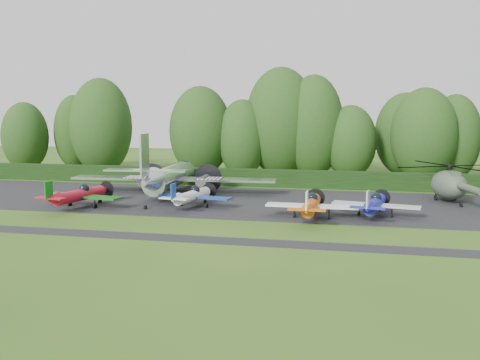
% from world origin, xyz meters
% --- Properties ---
extents(ground, '(160.00, 160.00, 0.00)m').
position_xyz_m(ground, '(0.00, 0.00, 0.00)').
color(ground, '#2C5116').
rests_on(ground, ground).
extents(apron, '(70.00, 18.00, 0.01)m').
position_xyz_m(apron, '(0.00, 10.00, 0.00)').
color(apron, black).
rests_on(apron, ground).
extents(taxiway_verge, '(70.00, 2.00, 0.00)m').
position_xyz_m(taxiway_verge, '(0.00, -6.00, 0.00)').
color(taxiway_verge, black).
rests_on(taxiway_verge, ground).
extents(hedgerow, '(90.00, 1.60, 2.00)m').
position_xyz_m(hedgerow, '(0.00, 21.00, 0.00)').
color(hedgerow, black).
rests_on(hedgerow, ground).
extents(transport_plane, '(22.21, 17.03, 7.12)m').
position_xyz_m(transport_plane, '(-7.86, 12.01, 1.98)').
color(transport_plane, silver).
rests_on(transport_plane, ground).
extents(light_plane_red, '(7.82, 8.22, 3.00)m').
position_xyz_m(light_plane_red, '(-13.37, 3.21, 1.25)').
color(light_plane_red, '#AC0F23').
rests_on(light_plane_red, ground).
extents(light_plane_white, '(7.11, 7.48, 2.73)m').
position_xyz_m(light_plane_white, '(-3.36, 5.70, 1.14)').
color(light_plane_white, white).
rests_on(light_plane_white, ground).
extents(light_plane_orange, '(7.66, 8.05, 2.94)m').
position_xyz_m(light_plane_orange, '(7.81, 2.70, 1.23)').
color(light_plane_orange, '#D15A0C').
rests_on(light_plane_orange, ground).
extents(light_plane_blue, '(7.28, 7.66, 2.80)m').
position_xyz_m(light_plane_blue, '(12.92, 4.64, 1.17)').
color(light_plane_blue, '#1B1DA6').
rests_on(light_plane_blue, ground).
extents(helicopter, '(11.34, 13.28, 3.65)m').
position_xyz_m(helicopter, '(20.18, 14.02, 1.96)').
color(helicopter, '#3E4837').
rests_on(helicopter, ground).
extents(tree_0, '(6.76, 6.76, 10.18)m').
position_xyz_m(tree_0, '(-36.84, 29.78, 5.08)').
color(tree_0, black).
rests_on(tree_0, ground).
extents(tree_2, '(7.87, 7.87, 13.66)m').
position_xyz_m(tree_2, '(5.57, 31.04, 6.82)').
color(tree_2, black).
rests_on(tree_2, ground).
extents(tree_3, '(8.15, 8.15, 11.78)m').
position_xyz_m(tree_3, '(19.42, 29.62, 5.88)').
color(tree_3, black).
rests_on(tree_3, ground).
extents(tree_4, '(6.52, 6.52, 10.42)m').
position_xyz_m(tree_4, '(-3.76, 29.24, 5.20)').
color(tree_4, black).
rests_on(tree_4, ground).
extents(tree_5, '(6.82, 6.82, 9.65)m').
position_xyz_m(tree_5, '(10.41, 31.01, 4.81)').
color(tree_5, black).
rests_on(tree_5, ground).
extents(tree_6, '(6.63, 6.63, 11.02)m').
position_xyz_m(tree_6, '(23.45, 32.15, 5.50)').
color(tree_6, black).
rests_on(tree_6, ground).
extents(tree_7, '(8.47, 8.47, 12.23)m').
position_xyz_m(tree_7, '(-9.61, 29.36, 6.11)').
color(tree_7, black).
rests_on(tree_7, ground).
extents(tree_8, '(8.63, 8.63, 13.45)m').
position_xyz_m(tree_8, '(-23.87, 28.52, 6.71)').
color(tree_8, black).
rests_on(tree_8, ground).
extents(tree_9, '(6.12, 6.12, 11.28)m').
position_xyz_m(tree_9, '(-30.73, 33.34, 5.62)').
color(tree_9, black).
rests_on(tree_9, ground).
extents(tree_11, '(8.06, 8.06, 11.37)m').
position_xyz_m(tree_11, '(17.63, 35.72, 5.68)').
color(tree_11, black).
rests_on(tree_11, ground).
extents(tree_12, '(9.64, 9.64, 14.76)m').
position_xyz_m(tree_12, '(1.11, 31.47, 7.37)').
color(tree_12, black).
rests_on(tree_12, ground).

